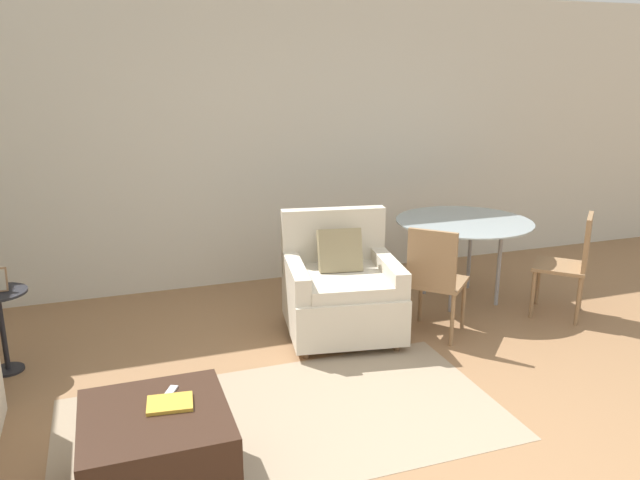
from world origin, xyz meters
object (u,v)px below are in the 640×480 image
(side_table, at_px, (1,316))
(dining_table, at_px, (464,228))
(tv_remote_primary, at_px, (169,394))
(dining_chair_near_left, at_px, (434,275))
(ottoman, at_px, (157,450))
(armchair, at_px, (341,290))
(book_stack, at_px, (170,403))
(dining_chair_near_right, at_px, (572,258))

(side_table, distance_m, dining_table, 3.78)
(tv_remote_primary, relative_size, dining_chair_near_left, 0.19)
(ottoman, distance_m, dining_chair_near_left, 2.55)
(armchair, distance_m, ottoman, 2.20)
(armchair, height_order, ottoman, armchair)
(tv_remote_primary, bearing_deg, armchair, 42.99)
(book_stack, bearing_deg, armchair, 44.94)
(tv_remote_primary, distance_m, side_table, 1.83)
(side_table, bearing_deg, book_stack, -59.56)
(armchair, relative_size, dining_chair_near_left, 1.10)
(tv_remote_primary, height_order, side_table, side_table)
(ottoman, relative_size, dining_chair_near_right, 0.80)
(book_stack, relative_size, dining_chair_near_right, 0.27)
(ottoman, height_order, dining_table, dining_table)
(ottoman, height_order, tv_remote_primary, tv_remote_primary)
(dining_table, bearing_deg, book_stack, -146.93)
(ottoman, distance_m, book_stack, 0.24)
(book_stack, height_order, dining_chair_near_left, dining_chair_near_left)
(ottoman, relative_size, book_stack, 2.97)
(book_stack, height_order, dining_chair_near_right, dining_chair_near_right)
(ottoman, bearing_deg, side_table, 117.61)
(dining_chair_near_left, height_order, dining_chair_near_right, same)
(armchair, bearing_deg, ottoman, -135.66)
(dining_table, relative_size, dining_chair_near_right, 1.35)
(side_table, xyz_separation_m, dining_chair_near_left, (3.11, -0.48, 0.10))
(ottoman, distance_m, tv_remote_primary, 0.27)
(armchair, bearing_deg, dining_table, 14.30)
(book_stack, height_order, dining_table, dining_table)
(side_table, height_order, dining_chair_near_left, dining_chair_near_left)
(dining_chair_near_left, xyz_separation_m, dining_chair_near_right, (1.31, 0.00, 0.00))
(book_stack, relative_size, side_table, 0.41)
(tv_remote_primary, distance_m, dining_chair_near_right, 3.61)
(dining_chair_near_right, bearing_deg, dining_chair_near_left, 180.00)
(side_table, relative_size, dining_table, 0.49)
(armchair, xyz_separation_m, dining_chair_near_right, (1.96, -0.32, 0.16))
(tv_remote_primary, relative_size, dining_table, 0.14)
(armchair, distance_m, dining_chair_near_left, 0.74)
(ottoman, bearing_deg, dining_chair_near_right, 18.97)
(side_table, distance_m, dining_chair_near_right, 4.45)
(dining_table, bearing_deg, dining_chair_near_left, -135.00)
(armchair, height_order, dining_chair_near_left, armchair)
(side_table, relative_size, dining_chair_near_left, 0.66)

